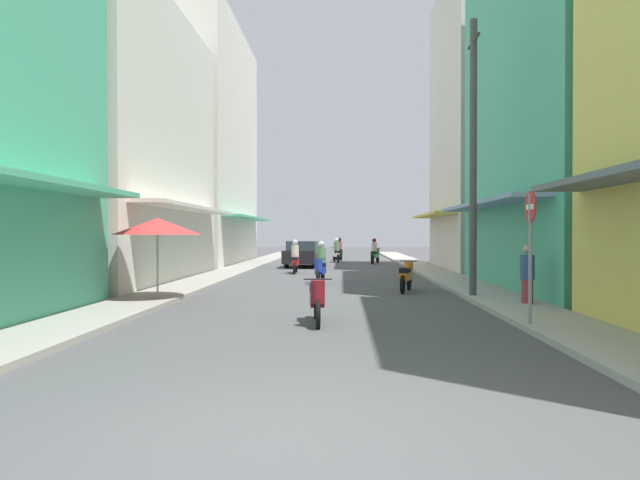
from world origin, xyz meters
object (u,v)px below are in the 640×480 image
object	(u,v)px
motorbike_black	(339,250)
pedestrian_far	(527,277)
motorbike_maroon	(317,299)
utility_pole	(473,157)
motorbike_green	(375,252)
street_sign_no_entry	(530,240)
motorbike_red	(295,258)
motorbike_blue	(321,265)
parked_car	(304,254)
motorbike_orange	(406,276)
motorbike_white	(336,252)
vendor_umbrella	(157,226)

from	to	relation	value
motorbike_black	pedestrian_far	xyz separation A→B (m)	(4.82, -24.73, 0.08)
motorbike_maroon	utility_pole	distance (m)	6.99
motorbike_black	utility_pole	world-z (taller)	utility_pole
motorbike_green	street_sign_no_entry	size ratio (longest dim) A/B	0.66
motorbike_red	motorbike_blue	bearing A→B (deg)	-75.70
parked_car	street_sign_no_entry	distance (m)	20.83
motorbike_blue	motorbike_orange	xyz separation A→B (m)	(2.83, -2.50, -0.20)
motorbike_blue	pedestrian_far	world-z (taller)	motorbike_blue
motorbike_white	motorbike_maroon	world-z (taller)	motorbike_white
street_sign_no_entry	pedestrian_far	bearing A→B (deg)	72.51
motorbike_green	vendor_umbrella	xyz separation A→B (m)	(-6.93, -19.52, 1.33)
utility_pole	motorbike_green	bearing A→B (deg)	95.14
motorbike_orange	pedestrian_far	distance (m)	4.56
motorbike_blue	pedestrian_far	distance (m)	8.26
motorbike_maroon	parked_car	xyz separation A→B (m)	(-1.64, 19.39, 0.24)
parked_car	vendor_umbrella	distance (m)	16.41
motorbike_red	motorbike_green	distance (m)	9.41
motorbike_green	street_sign_no_entry	xyz separation A→B (m)	(1.55, -23.40, 1.01)
motorbike_white	parked_car	xyz separation A→B (m)	(-1.76, -4.92, 0.04)
motorbike_white	motorbike_blue	world-z (taller)	same
pedestrian_far	utility_pole	size ratio (longest dim) A/B	0.20
motorbike_red	utility_pole	bearing A→B (deg)	-59.60
motorbike_orange	street_sign_no_entry	bearing A→B (deg)	-77.69
motorbike_green	motorbike_orange	bearing A→B (deg)	-89.90
motorbike_red	utility_pole	size ratio (longest dim) A/B	0.23
motorbike_maroon	parked_car	world-z (taller)	parked_car
motorbike_red	parked_car	xyz separation A→B (m)	(0.03, 5.03, 0.04)
pedestrian_far	vendor_umbrella	world-z (taller)	vendor_umbrella
parked_car	pedestrian_far	distance (m)	18.08
motorbike_green	motorbike_orange	world-z (taller)	motorbike_green
pedestrian_far	motorbike_maroon	bearing A→B (deg)	-152.88
motorbike_maroon	motorbike_black	size ratio (longest dim) A/B	1.02
motorbike_black	utility_pole	size ratio (longest dim) A/B	0.23
parked_car	street_sign_no_entry	size ratio (longest dim) A/B	1.59
parked_car	street_sign_no_entry	world-z (taller)	street_sign_no_entry
motorbike_white	motorbike_orange	bearing A→B (deg)	-82.28
motorbike_black	pedestrian_far	size ratio (longest dim) A/B	1.13
street_sign_no_entry	motorbike_green	bearing A→B (deg)	93.80
motorbike_maroon	motorbike_green	bearing A→B (deg)	83.68
motorbike_maroon	motorbike_blue	bearing A→B (deg)	91.79
parked_car	pedestrian_far	bearing A→B (deg)	-68.13
motorbike_red	motorbike_white	size ratio (longest dim) A/B	1.01
street_sign_no_entry	motorbike_black	bearing A→B (deg)	97.75
motorbike_white	motorbike_blue	bearing A→B (deg)	-91.47
motorbike_green	motorbike_maroon	bearing A→B (deg)	-96.32
parked_car	motorbike_maroon	bearing A→B (deg)	-85.16
motorbike_maroon	pedestrian_far	bearing A→B (deg)	27.12
motorbike_blue	motorbike_green	world-z (taller)	same
pedestrian_far	motorbike_blue	bearing A→B (deg)	130.57
motorbike_white	street_sign_no_entry	world-z (taller)	street_sign_no_entry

